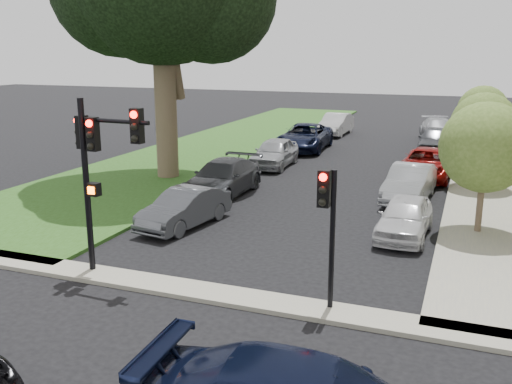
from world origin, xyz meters
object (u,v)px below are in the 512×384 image
(car_parked_0, at_px, (405,217))
(car_parked_4, at_px, (438,130))
(small_tree_c, at_px, (483,110))
(car_parked_2, at_px, (427,164))
(traffic_signal_secondary, at_px, (328,214))
(car_parked_7, at_px, (274,153))
(car_parked_1, at_px, (410,183))
(car_parked_8, at_px, (305,137))
(small_tree_a, at_px, (486,148))
(car_parked_9, at_px, (336,124))
(small_tree_b, at_px, (484,125))
(car_parked_6, at_px, (222,178))
(car_parked_5, at_px, (184,208))
(car_parked_3, at_px, (434,139))
(traffic_signal_main, at_px, (97,156))

(car_parked_0, relative_size, car_parked_4, 0.76)
(small_tree_c, bearing_deg, car_parked_2, -110.48)
(traffic_signal_secondary, bearing_deg, car_parked_7, 113.10)
(car_parked_1, xyz_separation_m, car_parked_8, (-7.36, 10.08, 0.07))
(car_parked_2, xyz_separation_m, car_parked_4, (-0.23, 11.97, 0.04))
(car_parked_4, bearing_deg, car_parked_1, -100.57)
(traffic_signal_secondary, distance_m, car_parked_0, 6.66)
(small_tree_a, distance_m, car_parked_9, 23.00)
(car_parked_2, xyz_separation_m, car_parked_9, (-7.35, 12.50, 0.05))
(small_tree_b, relative_size, car_parked_4, 0.82)
(car_parked_4, relative_size, car_parked_6, 1.02)
(small_tree_a, xyz_separation_m, car_parked_0, (-2.29, -1.10, -2.28))
(car_parked_5, relative_size, car_parked_7, 0.91)
(car_parked_3, distance_m, car_parked_5, 19.88)
(small_tree_a, distance_m, car_parked_3, 16.22)
(small_tree_c, bearing_deg, small_tree_b, -90.00)
(car_parked_1, height_order, car_parked_2, car_parked_1)
(car_parked_3, xyz_separation_m, car_parked_4, (-0.03, 4.34, -0.00))
(car_parked_0, relative_size, car_parked_2, 0.77)
(small_tree_c, xyz_separation_m, traffic_signal_secondary, (-3.37, -21.95, -0.33))
(car_parked_6, bearing_deg, car_parked_7, 90.13)
(traffic_signal_main, distance_m, car_parked_5, 5.40)
(car_parked_7, bearing_deg, traffic_signal_main, -89.99)
(car_parked_0, distance_m, car_parked_5, 7.50)
(car_parked_2, height_order, car_parked_9, car_parked_9)
(small_tree_a, distance_m, traffic_signal_secondary, 8.19)
(traffic_signal_secondary, bearing_deg, car_parked_1, 86.31)
(traffic_signal_secondary, xyz_separation_m, car_parked_4, (0.80, 27.65, -1.64))
(car_parked_5, distance_m, car_parked_8, 16.50)
(small_tree_a, bearing_deg, car_parked_1, 125.61)
(car_parked_1, distance_m, car_parked_7, 8.71)
(car_parked_1, relative_size, car_parked_6, 0.86)
(car_parked_1, relative_size, car_parked_7, 1.00)
(small_tree_c, height_order, car_parked_3, small_tree_c)
(traffic_signal_secondary, xyz_separation_m, car_parked_0, (1.09, 6.34, -1.73))
(car_parked_6, relative_size, car_parked_7, 1.16)
(car_parked_0, relative_size, car_parked_7, 0.89)
(small_tree_a, xyz_separation_m, traffic_signal_secondary, (-3.37, -7.44, -0.55))
(traffic_signal_main, relative_size, car_parked_3, 1.09)
(car_parked_3, xyz_separation_m, car_parked_7, (-7.53, -7.59, -0.01))
(car_parked_1, bearing_deg, small_tree_b, 55.44)
(car_parked_5, height_order, car_parked_6, car_parked_6)
(car_parked_1, relative_size, car_parked_4, 0.85)
(car_parked_6, bearing_deg, car_parked_0, -19.15)
(traffic_signal_main, bearing_deg, small_tree_a, 37.58)
(car_parked_2, bearing_deg, car_parked_5, -119.08)
(car_parked_3, bearing_deg, car_parked_4, 88.05)
(car_parked_3, bearing_deg, car_parked_8, -166.81)
(small_tree_c, distance_m, car_parked_4, 6.55)
(traffic_signal_main, xyz_separation_m, car_parked_0, (7.33, 6.30, -2.66))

